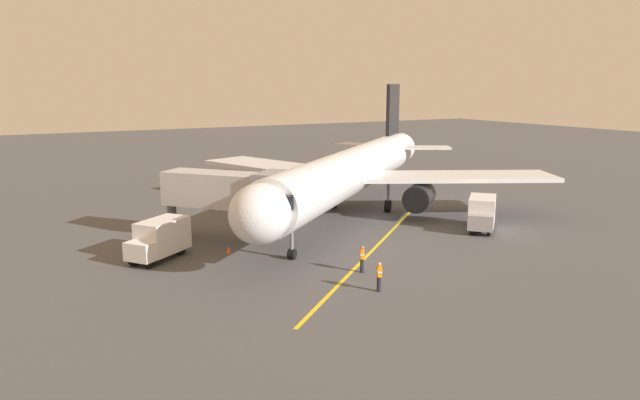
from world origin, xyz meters
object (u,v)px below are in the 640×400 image
object	(u,v)px
box_truck_near_nose	(482,213)
safety_cone_wing_port	(228,250)
box_truck_portside	(159,239)
jet_bridge	(237,192)
ground_crew_wing_walker	(362,259)
safety_cone_nose_right	(174,233)
airplane	(352,171)
safety_cone_nose_left	(182,231)
ground_crew_marshaller	(379,276)

from	to	relation	value
box_truck_near_nose	safety_cone_wing_port	bearing A→B (deg)	-10.02
box_truck_near_nose	box_truck_portside	bearing A→B (deg)	-10.41
jet_bridge	box_truck_portside	world-z (taller)	jet_bridge
ground_crew_wing_walker	safety_cone_nose_right	world-z (taller)	ground_crew_wing_walker
jet_bridge	box_truck_near_nose	bearing A→B (deg)	162.18
box_truck_portside	safety_cone_nose_right	xyz separation A→B (m)	(-2.40, -5.32, -1.11)
jet_bridge	box_truck_near_nose	xyz separation A→B (m)	(-18.44, 5.93, -2.38)
jet_bridge	safety_cone_nose_right	xyz separation A→B (m)	(3.70, -3.90, -3.49)
box_truck_portside	jet_bridge	bearing A→B (deg)	-166.88
safety_cone_wing_port	jet_bridge	bearing A→B (deg)	-124.16
jet_bridge	ground_crew_wing_walker	size ratio (longest dim) A/B	5.79
airplane	jet_bridge	size ratio (longest dim) A/B	3.39
box_truck_portside	box_truck_near_nose	bearing A→B (deg)	169.59
safety_cone_wing_port	safety_cone_nose_right	bearing A→B (deg)	-71.73
airplane	safety_cone_wing_port	bearing A→B (deg)	22.77
box_truck_portside	ground_crew_wing_walker	bearing A→B (deg)	139.24
safety_cone_nose_left	jet_bridge	bearing A→B (deg)	125.93
safety_cone_nose_left	box_truck_portside	bearing A→B (deg)	60.67
ground_crew_wing_walker	ground_crew_marshaller	bearing A→B (deg)	72.78
airplane	box_truck_portside	bearing A→B (deg)	14.73
ground_crew_wing_walker	safety_cone_wing_port	size ratio (longest dim) A/B	3.11
ground_crew_marshaller	jet_bridge	bearing A→B (deg)	-76.82
safety_cone_nose_left	safety_cone_nose_right	size ratio (longest dim) A/B	1.00
safety_cone_wing_port	ground_crew_marshaller	bearing A→B (deg)	113.18
safety_cone_nose_right	box_truck_near_nose	bearing A→B (deg)	156.05
airplane	box_truck_near_nose	size ratio (longest dim) A/B	7.17
jet_bridge	box_truck_portside	bearing A→B (deg)	13.12
airplane	box_truck_near_nose	distance (m)	11.57
ground_crew_marshaller	box_truck_near_nose	bearing A→B (deg)	-153.26
box_truck_portside	safety_cone_nose_right	size ratio (longest dim) A/B	8.82
jet_bridge	ground_crew_wing_walker	xyz separation A→B (m)	(-4.21, 10.31, -2.88)
box_truck_portside	safety_cone_nose_right	world-z (taller)	box_truck_portside
jet_bridge	safety_cone_wing_port	size ratio (longest dim) A/B	18.00
ground_crew_marshaller	box_truck_near_nose	xyz separation A→B (m)	(-15.26, -7.69, 0.50)
jet_bridge	safety_cone_wing_port	bearing A→B (deg)	55.84
jet_bridge	ground_crew_marshaller	distance (m)	14.28
jet_bridge	ground_crew_marshaller	size ratio (longest dim) A/B	5.79
safety_cone_nose_left	ground_crew_marshaller	bearing A→B (deg)	109.19
box_truck_portside	safety_cone_nose_right	bearing A→B (deg)	-114.26
safety_cone_nose_left	safety_cone_nose_right	world-z (taller)	same
box_truck_near_nose	box_truck_portside	world-z (taller)	same
safety_cone_nose_left	safety_cone_wing_port	world-z (taller)	same
box_truck_near_nose	safety_cone_nose_right	distance (m)	24.25
airplane	safety_cone_nose_right	bearing A→B (deg)	-2.03
ground_crew_wing_walker	safety_cone_nose_left	world-z (taller)	ground_crew_wing_walker
airplane	box_truck_portside	distance (m)	18.93
airplane	safety_cone_nose_right	xyz separation A→B (m)	(15.73, -0.56, -3.73)
ground_crew_marshaller	safety_cone_wing_port	xyz separation A→B (m)	(4.81, -11.23, -0.61)
safety_cone_nose_right	ground_crew_marshaller	bearing A→B (deg)	111.45
airplane	ground_crew_marshaller	world-z (taller)	airplane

